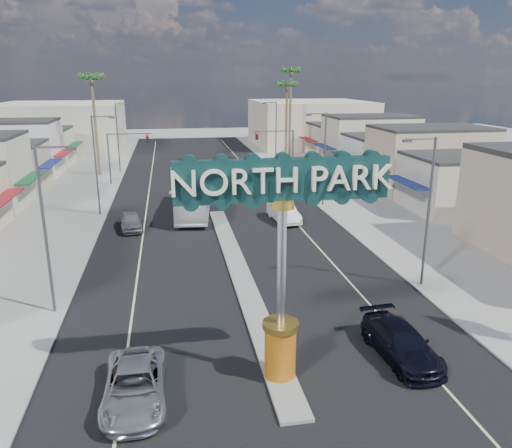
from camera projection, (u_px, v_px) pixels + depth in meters
name	position (u px, v px, depth m)	size (l,w,h in m)	color
ground	(216.00, 210.00, 47.48)	(160.00, 160.00, 0.00)	gray
road	(216.00, 210.00, 47.47)	(20.00, 120.00, 0.01)	black
median_island	(239.00, 271.00, 32.34)	(1.30, 30.00, 0.16)	gray
sidewalk_left	(61.00, 217.00, 45.13)	(8.00, 120.00, 0.12)	gray
sidewalk_right	(355.00, 204.00, 49.79)	(8.00, 120.00, 0.12)	gray
storefront_row_right	(395.00, 153.00, 62.90)	(12.00, 42.00, 6.00)	#B7B29E
backdrop_far_left	(61.00, 127.00, 85.19)	(20.00, 20.00, 8.00)	#B7B29E
backdrop_far_right	(310.00, 123.00, 92.51)	(20.00, 20.00, 8.00)	beige
gateway_sign	(282.00, 245.00, 19.33)	(8.20, 1.50, 9.15)	#CF670F
traffic_signal_left	(124.00, 148.00, 57.96)	(5.09, 0.45, 6.00)	#47474C
traffic_signal_right	(279.00, 144.00, 61.01)	(5.09, 0.45, 6.00)	#47474C
streetlight_l_near	(47.00, 223.00, 25.41)	(2.03, 0.22, 9.00)	#47474C
streetlight_l_mid	(97.00, 161.00, 44.30)	(2.03, 0.22, 9.00)	#47474C
streetlight_l_far	(119.00, 134.00, 65.09)	(2.03, 0.22, 9.00)	#47474C
streetlight_r_near	(426.00, 205.00, 28.89)	(2.03, 0.22, 9.00)	#47474C
streetlight_r_mid	(323.00, 154.00, 47.78)	(2.03, 0.22, 9.00)	#47474C
streetlight_r_far	(275.00, 131.00, 68.56)	(2.03, 0.22, 9.00)	#47474C
palm_left_far	(92.00, 83.00, 60.95)	(2.60, 2.60, 13.10)	brown
palm_right_mid	(287.00, 89.00, 71.20)	(2.60, 2.60, 12.10)	brown
palm_right_far	(291.00, 76.00, 76.69)	(2.60, 2.60, 14.10)	brown
suv_left	(135.00, 385.00, 19.33)	(2.37, 5.15, 1.43)	#A7A8AC
suv_right	(401.00, 343.00, 22.35)	(2.08, 5.11, 1.48)	black
car_parked_left	(131.00, 221.00, 41.31)	(1.72, 4.28, 1.46)	slate
car_parked_right	(284.00, 212.00, 43.70)	(1.72, 4.94, 1.63)	white
city_bus	(194.00, 196.00, 46.10)	(2.75, 11.77, 3.28)	silver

